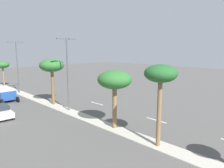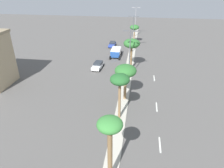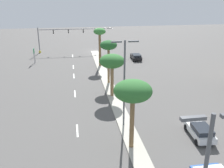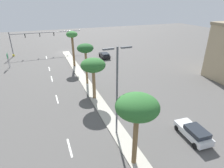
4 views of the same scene
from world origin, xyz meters
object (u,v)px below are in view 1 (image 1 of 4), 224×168
at_px(street_lamp_far, 68,69).
at_px(sedan_white_near, 1,111).
at_px(palm_tree_near, 115,81).
at_px(street_lamp_inboard, 17,63).
at_px(palm_tree_front, 2,65).
at_px(box_truck, 4,94).
at_px(palm_tree_left, 161,76).
at_px(palm_tree_outboard, 52,66).

xyz_separation_m(street_lamp_far, sedan_white_near, (-7.47, 3.75, -5.09)).
distance_m(palm_tree_near, sedan_white_near, 15.30).
bearing_deg(street_lamp_inboard, street_lamp_far, -89.14).
xyz_separation_m(palm_tree_front, street_lamp_far, (0.22, -25.60, 0.93)).
bearing_deg(box_truck, palm_tree_near, -78.60).
xyz_separation_m(palm_tree_front, street_lamp_inboard, (-0.04, -8.77, 0.92)).
distance_m(palm_tree_front, street_lamp_inboard, 8.82).
bearing_deg(palm_tree_left, palm_tree_front, 89.73).
distance_m(palm_tree_near, street_lamp_inboard, 25.71).
height_order(palm_tree_outboard, street_lamp_far, street_lamp_far).
distance_m(palm_tree_left, sedan_white_near, 20.33).
bearing_deg(palm_tree_front, street_lamp_far, -89.52).
relative_size(palm_tree_front, box_truck, 1.04).
height_order(palm_tree_outboard, box_truck, palm_tree_outboard).
bearing_deg(palm_tree_near, palm_tree_front, 90.24).
bearing_deg(palm_tree_outboard, box_truck, 119.51).
relative_size(palm_tree_left, street_lamp_inboard, 0.73).
height_order(street_lamp_far, sedan_white_near, street_lamp_far).
bearing_deg(box_truck, palm_tree_outboard, -60.49).
xyz_separation_m(palm_tree_near, street_lamp_inboard, (-0.18, 25.70, 0.62)).
xyz_separation_m(palm_tree_outboard, palm_tree_front, (-0.34, 21.16, -1.01)).
height_order(street_lamp_far, box_truck, street_lamp_far).
relative_size(palm_tree_near, palm_tree_outboard, 0.90).
height_order(palm_tree_near, palm_tree_outboard, palm_tree_outboard).
relative_size(palm_tree_outboard, street_lamp_far, 0.71).
height_order(palm_tree_front, street_lamp_far, street_lamp_far).
distance_m(palm_tree_left, box_truck, 27.60).
bearing_deg(palm_tree_near, street_lamp_inboard, 90.41).
bearing_deg(palm_tree_outboard, palm_tree_left, -91.62).
height_order(palm_tree_left, box_truck, palm_tree_left).
bearing_deg(street_lamp_inboard, palm_tree_front, 89.76).
distance_m(palm_tree_front, box_truck, 14.38).
bearing_deg(palm_tree_outboard, street_lamp_inboard, 91.75).
height_order(palm_tree_left, street_lamp_inboard, street_lamp_inboard).
bearing_deg(palm_tree_left, street_lamp_far, 88.39).
bearing_deg(sedan_white_near, palm_tree_front, 71.63).
relative_size(street_lamp_inboard, sedan_white_near, 2.18).
bearing_deg(sedan_white_near, street_lamp_inboard, 61.11).
xyz_separation_m(palm_tree_outboard, box_truck, (-4.47, 7.91, -4.75)).
xyz_separation_m(palm_tree_outboard, street_lamp_far, (-0.13, -4.44, -0.08)).
bearing_deg(palm_tree_left, street_lamp_inboard, 89.72).
distance_m(street_lamp_inboard, box_truck, 7.65).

